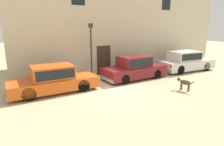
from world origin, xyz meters
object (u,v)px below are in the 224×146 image
Objects in this scene: parked_sedan_nearest at (53,79)px; parked_sedan_second at (134,68)px; street_lamp at (91,44)px; parked_sedan_third at (186,61)px; stray_dog_spotted at (184,82)px.

parked_sedan_second is (5.39, 0.15, 0.04)m from parked_sedan_nearest.
parked_sedan_nearest is 1.30× the size of street_lamp.
parked_sedan_third is at bearing -1.83° from parked_sedan_second.
parked_sedan_nearest is at bearing 179.67° from parked_sedan_second.
stray_dog_spotted is at bearing -27.79° from parked_sedan_nearest.
street_lamp is at bearing 152.04° from parked_sedan_second.
parked_sedan_third reaches higher than parked_sedan_second.
parked_sedan_second is at bearing -1.52° from stray_dog_spotted.
parked_sedan_nearest is at bearing 45.98° from stray_dog_spotted.
parked_sedan_nearest is 1.04× the size of parked_sedan_second.
parked_sedan_third is (4.97, 0.01, 0.03)m from parked_sedan_second.
stray_dog_spotted is (0.93, -3.39, -0.30)m from parked_sedan_second.
parked_sedan_second is 4.57× the size of stray_dog_spotted.
stray_dog_spotted is 0.27× the size of street_lamp.
street_lamp is (-3.50, 4.64, 1.89)m from stray_dog_spotted.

